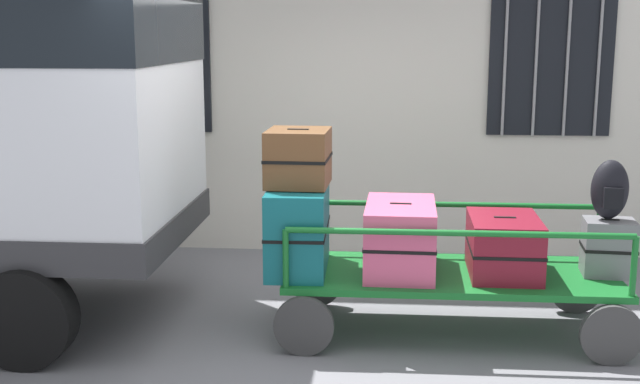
{
  "coord_description": "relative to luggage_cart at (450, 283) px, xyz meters",
  "views": [
    {
      "loc": [
        0.58,
        -5.75,
        2.26
      ],
      "look_at": [
        0.1,
        0.14,
        1.08
      ],
      "focal_mm": 45.03,
      "sensor_mm": 36.0,
      "label": 1
    }
  ],
  "objects": [
    {
      "name": "building_wall",
      "position": [
        -1.09,
        2.41,
        2.1
      ],
      "size": [
        12.0,
        0.38,
        5.0
      ],
      "color": "silver",
      "rests_on": "ground"
    },
    {
      "name": "ground_plane",
      "position": [
        -1.1,
        -0.14,
        -0.39
      ],
      "size": [
        40.0,
        40.0,
        0.0
      ],
      "primitive_type": "plane",
      "color": "slate"
    },
    {
      "name": "suitcase_left_middle",
      "position": [
        -1.16,
        0.02,
        0.94
      ],
      "size": [
        0.48,
        0.54,
        0.43
      ],
      "color": "brown",
      "rests_on": "suitcase_left_bottom"
    },
    {
      "name": "luggage_cart",
      "position": [
        0.0,
        0.0,
        0.0
      ],
      "size": [
        2.56,
        1.12,
        0.48
      ],
      "color": "#146023",
      "rests_on": "ground"
    },
    {
      "name": "suitcase_center_bottom",
      "position": [
        0.39,
        -0.01,
        0.3
      ],
      "size": [
        0.53,
        0.75,
        0.44
      ],
      "color": "maroon",
      "rests_on": "luggage_cart"
    },
    {
      "name": "cart_railing",
      "position": [
        -0.0,
        -0.0,
        0.45
      ],
      "size": [
        2.44,
        0.98,
        0.44
      ],
      "color": "#146023",
      "rests_on": "luggage_cart"
    },
    {
      "name": "suitcase_midleft_bottom",
      "position": [
        -0.39,
        -0.0,
        0.35
      ],
      "size": [
        0.55,
        0.87,
        0.53
      ],
      "color": "#CC4C72",
      "rests_on": "luggage_cart"
    },
    {
      "name": "backpack",
      "position": [
        1.14,
        0.03,
        0.73
      ],
      "size": [
        0.27,
        0.22,
        0.44
      ],
      "color": "black",
      "rests_on": "suitcase_midright_bottom"
    },
    {
      "name": "suitcase_midright_bottom",
      "position": [
        1.16,
        0.02,
        0.3
      ],
      "size": [
        0.4,
        0.34,
        0.43
      ],
      "color": "slate",
      "rests_on": "luggage_cart"
    },
    {
      "name": "suitcase_left_bottom",
      "position": [
        -1.16,
        -0.02,
        0.41
      ],
      "size": [
        0.46,
        0.85,
        0.65
      ],
      "color": "#0F5960",
      "rests_on": "luggage_cart"
    }
  ]
}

